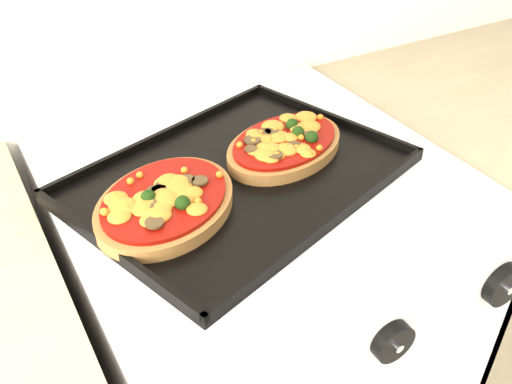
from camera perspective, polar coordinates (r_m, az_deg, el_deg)
stove at (r=1.19m, az=-0.05°, el=-16.27°), size 0.60×0.60×0.91m
control_panel at (r=0.73m, az=12.60°, el=-13.26°), size 0.60×0.02×0.09m
knob_center at (r=0.72m, az=13.51°, el=-14.33°), size 0.06×0.02×0.06m
knob_right at (r=0.83m, az=23.48°, el=-8.49°), size 0.06×0.02×0.06m
baking_tray at (r=0.85m, az=-1.69°, el=1.82°), size 0.55×0.47×0.02m
pizza_left at (r=0.78m, az=-9.09°, el=-0.89°), size 0.28×0.27×0.03m
pizza_right at (r=0.89m, az=2.88°, el=4.85°), size 0.25×0.21×0.03m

